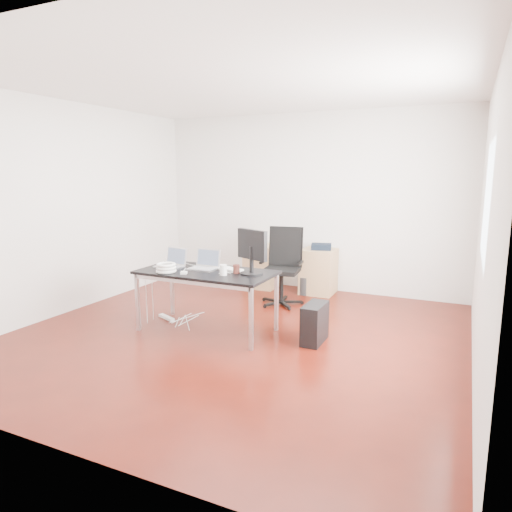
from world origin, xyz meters
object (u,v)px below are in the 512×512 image
at_px(filing_cabinet_left, 262,266).
at_px(filing_cabinet_right, 319,271).
at_px(pc_tower, 315,323).
at_px(desk, 207,275).
at_px(office_chair, 283,262).

bearing_deg(filing_cabinet_left, filing_cabinet_right, 0.00).
distance_m(filing_cabinet_left, pc_tower, 2.58).
distance_m(desk, filing_cabinet_left, 2.26).
bearing_deg(desk, office_chair, 75.11).
xyz_separation_m(office_chair, pc_tower, (0.90, -1.30, -0.39)).
relative_size(filing_cabinet_left, filing_cabinet_right, 1.00).
xyz_separation_m(desk, pc_tower, (1.29, 0.17, -0.46)).
relative_size(desk, filing_cabinet_left, 2.29).
height_order(filing_cabinet_left, filing_cabinet_right, same).
xyz_separation_m(filing_cabinet_left, filing_cabinet_right, (0.96, 0.00, 0.00)).
relative_size(office_chair, filing_cabinet_right, 1.54).
relative_size(desk, filing_cabinet_right, 2.29).
distance_m(office_chair, filing_cabinet_left, 1.03).
bearing_deg(filing_cabinet_left, desk, -83.13).
relative_size(office_chair, pc_tower, 2.40).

